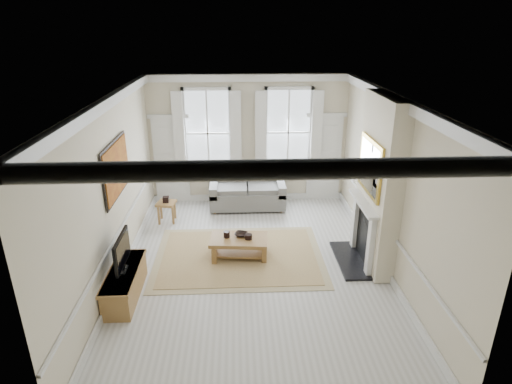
{
  "coord_description": "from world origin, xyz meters",
  "views": [
    {
      "loc": [
        -0.3,
        -7.38,
        4.62
      ],
      "look_at": [
        0.09,
        1.01,
        1.25
      ],
      "focal_mm": 30.0,
      "sensor_mm": 36.0,
      "label": 1
    }
  ],
  "objects_px": {
    "side_table": "(166,206)",
    "coffee_table": "(239,241)",
    "tv_stand": "(125,283)",
    "sofa": "(247,193)"
  },
  "relations": [
    {
      "from": "tv_stand",
      "to": "side_table",
      "type": "bearing_deg",
      "value": 84.6
    },
    {
      "from": "sofa",
      "to": "coffee_table",
      "type": "relative_size",
      "value": 1.58
    },
    {
      "from": "side_table",
      "to": "coffee_table",
      "type": "height_order",
      "value": "side_table"
    },
    {
      "from": "sofa",
      "to": "side_table",
      "type": "relative_size",
      "value": 3.8
    },
    {
      "from": "coffee_table",
      "to": "side_table",
      "type": "bearing_deg",
      "value": 139.49
    },
    {
      "from": "side_table",
      "to": "coffee_table",
      "type": "distance_m",
      "value": 2.51
    },
    {
      "from": "side_table",
      "to": "coffee_table",
      "type": "bearing_deg",
      "value": -45.76
    },
    {
      "from": "sofa",
      "to": "coffee_table",
      "type": "distance_m",
      "value": 2.64
    },
    {
      "from": "side_table",
      "to": "tv_stand",
      "type": "height_order",
      "value": "tv_stand"
    },
    {
      "from": "sofa",
      "to": "tv_stand",
      "type": "xyz_separation_m",
      "value": [
        -2.3,
        -3.92,
        -0.1
      ]
    }
  ]
}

